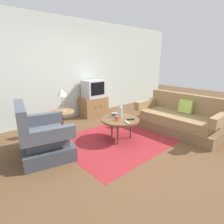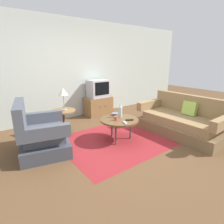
{
  "view_description": "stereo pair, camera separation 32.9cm",
  "coord_description": "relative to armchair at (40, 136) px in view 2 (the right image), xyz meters",
  "views": [
    {
      "loc": [
        -2.41,
        -2.4,
        1.66
      ],
      "look_at": [
        0.11,
        0.39,
        0.55
      ],
      "focal_mm": 29.32,
      "sensor_mm": 36.0,
      "label": 1
    },
    {
      "loc": [
        -2.16,
        -2.61,
        1.66
      ],
      "look_at": [
        0.11,
        0.39,
        0.55
      ],
      "focal_mm": 29.32,
      "sensor_mm": 36.0,
      "label": 2
    }
  ],
  "objects": [
    {
      "name": "ground_plane",
      "position": [
        1.36,
        -0.59,
        -0.32
      ],
      "size": [
        16.0,
        16.0,
        0.0
      ],
      "primitive_type": "plane",
      "color": "brown"
    },
    {
      "name": "back_wall",
      "position": [
        1.36,
        1.67,
        1.03
      ],
      "size": [
        9.0,
        0.12,
        2.7
      ],
      "primitive_type": "cube",
      "color": "#B2BCB2",
      "rests_on": "ground"
    },
    {
      "name": "area_rug",
      "position": [
        1.47,
        -0.45,
        -0.32
      ],
      "size": [
        2.37,
        1.86,
        0.0
      ],
      "primitive_type": "cube",
      "color": "maroon",
      "rests_on": "ground"
    },
    {
      "name": "armchair",
      "position": [
        0.0,
        0.0,
        0.0
      ],
      "size": [
        1.02,
        1.16,
        0.96
      ],
      "rotation": [
        0.0,
        0.0,
        -1.8
      ],
      "color": "#3E424B",
      "rests_on": "ground"
    },
    {
      "name": "couch",
      "position": [
        2.83,
        -1.04,
        -0.04
      ],
      "size": [
        0.94,
        1.89,
        0.85
      ],
      "rotation": [
        0.0,
        0.0,
        1.59
      ],
      "color": "brown",
      "rests_on": "ground"
    },
    {
      "name": "coffee_table",
      "position": [
        1.47,
        -0.45,
        0.11
      ],
      "size": [
        0.79,
        0.79,
        0.46
      ],
      "color": "brown",
      "rests_on": "ground"
    },
    {
      "name": "side_table",
      "position": [
        0.68,
        0.54,
        0.09
      ],
      "size": [
        0.54,
        0.54,
        0.56
      ],
      "color": "olive",
      "rests_on": "ground"
    },
    {
      "name": "tv_stand",
      "position": [
        2.11,
        1.34,
        -0.05
      ],
      "size": [
        0.79,
        0.48,
        0.54
      ],
      "color": "olive",
      "rests_on": "ground"
    },
    {
      "name": "television",
      "position": [
        2.11,
        1.32,
        0.48
      ],
      "size": [
        0.59,
        0.43,
        0.51
      ],
      "color": "#B7B7BC",
      "rests_on": "tv_stand"
    },
    {
      "name": "table_lamp",
      "position": [
        0.7,
        0.52,
        0.64
      ],
      "size": [
        0.22,
        0.22,
        0.49
      ],
      "color": "#9E937A",
      "rests_on": "side_table"
    },
    {
      "name": "vase",
      "position": [
        1.57,
        -0.37,
        0.28
      ],
      "size": [
        0.08,
        0.08,
        0.29
      ],
      "color": "silver",
      "rests_on": "coffee_table"
    },
    {
      "name": "mug",
      "position": [
        1.36,
        -0.47,
        0.18
      ],
      "size": [
        0.11,
        0.07,
        0.08
      ],
      "color": "#B74C3D",
      "rests_on": "coffee_table"
    },
    {
      "name": "bowl",
      "position": [
        1.56,
        -0.19,
        0.16
      ],
      "size": [
        0.14,
        0.14,
        0.05
      ],
      "color": "slate",
      "rests_on": "coffee_table"
    },
    {
      "name": "tv_remote_dark",
      "position": [
        1.58,
        -0.64,
        0.15
      ],
      "size": [
        0.15,
        0.12,
        0.02
      ],
      "rotation": [
        0.0,
        0.0,
        5.73
      ],
      "color": "black",
      "rests_on": "coffee_table"
    },
    {
      "name": "tv_remote_silver",
      "position": [
        1.4,
        -0.71,
        0.15
      ],
      "size": [
        0.09,
        0.17,
        0.02
      ],
      "rotation": [
        0.0,
        0.0,
        4.4
      ],
      "color": "#B2B2B7",
      "rests_on": "coffee_table"
    }
  ]
}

